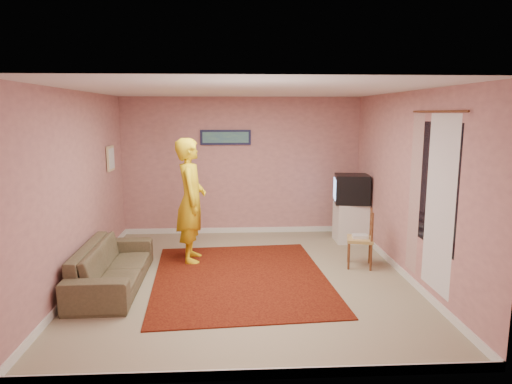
{
  "coord_description": "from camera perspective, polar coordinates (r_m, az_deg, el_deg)",
  "views": [
    {
      "loc": [
        -0.2,
        -6.14,
        2.31
      ],
      "look_at": [
        0.17,
        0.6,
        1.13
      ],
      "focal_mm": 32.0,
      "sensor_mm": 36.0,
      "label": 1
    }
  ],
  "objects": [
    {
      "name": "ground",
      "position": [
        6.56,
        -1.22,
        -10.69
      ],
      "size": [
        5.0,
        5.0,
        0.0
      ],
      "primitive_type": "plane",
      "color": "gray",
      "rests_on": "ground"
    },
    {
      "name": "wall_back",
      "position": [
        8.7,
        -1.8,
        3.24
      ],
      "size": [
        4.5,
        0.02,
        2.6
      ],
      "primitive_type": "cube",
      "color": "tan",
      "rests_on": "ground"
    },
    {
      "name": "wall_front",
      "position": [
        3.78,
        -0.02,
        -5.54
      ],
      "size": [
        4.5,
        0.02,
        2.6
      ],
      "primitive_type": "cube",
      "color": "tan",
      "rests_on": "ground"
    },
    {
      "name": "wall_left",
      "position": [
        6.55,
        -21.34,
        0.37
      ],
      "size": [
        0.02,
        5.0,
        2.6
      ],
      "primitive_type": "cube",
      "color": "tan",
      "rests_on": "ground"
    },
    {
      "name": "wall_right",
      "position": [
        6.69,
        18.4,
        0.72
      ],
      "size": [
        0.02,
        5.0,
        2.6
      ],
      "primitive_type": "cube",
      "color": "tan",
      "rests_on": "ground"
    },
    {
      "name": "ceiling",
      "position": [
        6.15,
        -1.31,
        12.62
      ],
      "size": [
        4.5,
        5.0,
        0.02
      ],
      "primitive_type": "cube",
      "color": "silver",
      "rests_on": "wall_back"
    },
    {
      "name": "baseboard_back",
      "position": [
        8.92,
        -1.75,
        -4.77
      ],
      "size": [
        4.5,
        0.02,
        0.1
      ],
      "primitive_type": "cube",
      "color": "silver",
      "rests_on": "ground"
    },
    {
      "name": "baseboard_front",
      "position": [
        4.29,
        -0.03,
        -21.8
      ],
      "size": [
        4.5,
        0.02,
        0.1
      ],
      "primitive_type": "cube",
      "color": "silver",
      "rests_on": "ground"
    },
    {
      "name": "baseboard_left",
      "position": [
        6.85,
        -20.59,
        -9.99
      ],
      "size": [
        0.02,
        5.0,
        0.1
      ],
      "primitive_type": "cube",
      "color": "silver",
      "rests_on": "ground"
    },
    {
      "name": "baseboard_right",
      "position": [
        6.98,
        17.76,
        -9.46
      ],
      "size": [
        0.02,
        5.0,
        0.1
      ],
      "primitive_type": "cube",
      "color": "silver",
      "rests_on": "ground"
    },
    {
      "name": "window",
      "position": [
        5.84,
        21.62,
        0.76
      ],
      "size": [
        0.01,
        1.1,
        1.5
      ],
      "primitive_type": "cube",
      "color": "black",
      "rests_on": "wall_right"
    },
    {
      "name": "curtain_sheer",
      "position": [
        5.74,
        21.98,
        -1.45
      ],
      "size": [
        0.01,
        0.75,
        2.1
      ],
      "primitive_type": "cube",
      "color": "silver",
      "rests_on": "wall_right"
    },
    {
      "name": "curtain_floral",
      "position": [
        6.36,
        19.22,
        -0.23
      ],
      "size": [
        0.01,
        0.35,
        2.1
      ],
      "primitive_type": "cube",
      "color": "beige",
      "rests_on": "wall_right"
    },
    {
      "name": "curtain_rod",
      "position": [
        5.76,
        21.77,
        9.33
      ],
      "size": [
        0.02,
        1.4,
        0.02
      ],
      "primitive_type": "cylinder",
      "rotation": [
        1.57,
        0.0,
        0.0
      ],
      "color": "brown",
      "rests_on": "wall_right"
    },
    {
      "name": "picture_back",
      "position": [
        8.62,
        -3.82,
        6.83
      ],
      "size": [
        0.95,
        0.04,
        0.28
      ],
      "color": "#141638",
      "rests_on": "wall_back"
    },
    {
      "name": "picture_left",
      "position": [
        8.03,
        -17.7,
        4.02
      ],
      "size": [
        0.04,
        0.38,
        0.42
      ],
      "color": "beige",
      "rests_on": "wall_left"
    },
    {
      "name": "area_rug",
      "position": [
        6.56,
        -1.95,
        -10.62
      ],
      "size": [
        2.6,
        3.15,
        0.02
      ],
      "primitive_type": "cube",
      "rotation": [
        0.0,
        0.0,
        0.07
      ],
      "color": "#310605",
      "rests_on": "ground"
    },
    {
      "name": "tv_cabinet",
      "position": [
        8.44,
        11.74,
        -3.72
      ],
      "size": [
        0.55,
        0.5,
        0.7
      ],
      "primitive_type": "cube",
      "color": "silver",
      "rests_on": "ground"
    },
    {
      "name": "crt_tv",
      "position": [
        8.32,
        11.85,
        0.37
      ],
      "size": [
        0.67,
        0.62,
        0.52
      ],
      "rotation": [
        0.0,
        0.0,
        -0.15
      ],
      "color": "black",
      "rests_on": "tv_cabinet"
    },
    {
      "name": "chair_a",
      "position": [
        8.79,
        11.08,
        -1.97
      ],
      "size": [
        0.49,
        0.48,
        0.47
      ],
      "rotation": [
        0.0,
        0.0,
        -0.33
      ],
      "color": "tan",
      "rests_on": "ground"
    },
    {
      "name": "dvd_player",
      "position": [
        8.8,
        11.07,
        -2.34
      ],
      "size": [
        0.34,
        0.26,
        0.06
      ],
      "primitive_type": "cube",
      "rotation": [
        0.0,
        0.0,
        -0.07
      ],
      "color": "#AEAFB3",
      "rests_on": "chair_a"
    },
    {
      "name": "blue_throw",
      "position": [
        8.76,
        11.12,
        -0.89
      ],
      "size": [
        0.42,
        0.05,
        0.44
      ],
      "primitive_type": "cube",
      "color": "#8AB7E2",
      "rests_on": "chair_a"
    },
    {
      "name": "chair_b",
      "position": [
        7.05,
        12.9,
        -4.92
      ],
      "size": [
        0.46,
        0.47,
        0.48
      ],
      "rotation": [
        0.0,
        0.0,
        -1.81
      ],
      "color": "tan",
      "rests_on": "ground"
    },
    {
      "name": "game_console",
      "position": [
        7.07,
        12.88,
        -5.42
      ],
      "size": [
        0.25,
        0.2,
        0.05
      ],
      "primitive_type": "cube",
      "rotation": [
        0.0,
        0.0,
        -0.13
      ],
      "color": "silver",
      "rests_on": "chair_b"
    },
    {
      "name": "sofa",
      "position": [
        6.47,
        -17.51,
        -8.76
      ],
      "size": [
        0.81,
        2.0,
        0.58
      ],
      "primitive_type": "imported",
      "rotation": [
        0.0,
        0.0,
        1.59
      ],
      "color": "brown",
      "rests_on": "ground"
    },
    {
      "name": "person",
      "position": [
        7.13,
        -8.13,
        -1.06
      ],
      "size": [
        0.49,
        0.72,
        1.93
      ],
      "primitive_type": "imported",
      "rotation": [
        0.0,
        0.0,
        1.61
      ],
      "color": "yellow",
      "rests_on": "ground"
    }
  ]
}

